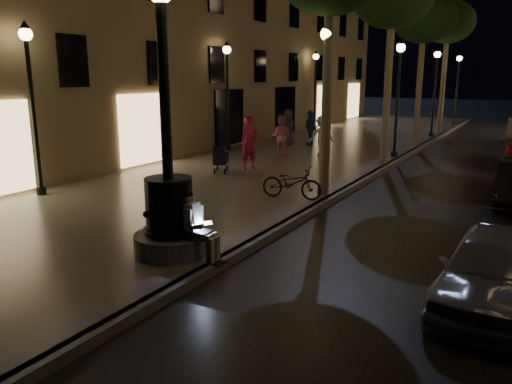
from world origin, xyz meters
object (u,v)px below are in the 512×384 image
Objects in this scene: seated_man_laptop at (196,223)px; fountain_lamppost at (169,203)px; lamp_left_a at (31,88)px; bicycle at (292,183)px; car_front at (492,270)px; pedestrian_pink at (281,136)px; lamp_left_c at (315,80)px; tree_far at (448,23)px; pedestrian_blue at (310,128)px; lamp_curb_a at (326,88)px; lamp_curb_c at (435,81)px; lamp_curb_b at (399,83)px; pedestrian_red at (250,143)px; tree_third at (424,18)px; pedestrian_white at (322,136)px; lamp_curb_d at (457,80)px; pedestrian_dark at (288,127)px; stroller at (221,157)px; lamp_left_b at (227,83)px.

fountain_lamppost is at bearing -180.00° from seated_man_laptop.
lamp_left_a reaches higher than bicycle.
pedestrian_pink reaches higher than car_front.
lamp_left_c is (-6.40, 22.00, 2.02)m from fountain_lamppost.
pedestrian_blue is at bearing -118.10° from tree_far.
lamp_curb_a is 1.00× the size of lamp_curb_c.
bicycle is at bearing -123.16° from lamp_curb_a.
pedestrian_red is at bearing -124.59° from lamp_curb_b.
tree_third is 4.29× the size of pedestrian_white.
lamp_curb_c reaches higher than seated_man_laptop.
lamp_curb_a is 2.86× the size of pedestrian_white.
lamp_left_a is (-7.18, -22.00, -3.20)m from tree_far.
tree_third reaches higher than lamp_curb_d.
tree_far is 23.36m from lamp_left_a.
pedestrian_dark is (-1.56, 6.38, -0.09)m from pedestrian_red.
lamp_curb_b is 1.35× the size of car_front.
lamp_curb_a is at bearing 111.86° from pedestrian_pink.
lamp_curb_c is (0.09, 22.00, 2.34)m from seated_man_laptop.
lamp_curb_d is 1.00× the size of lamp_left_a.
lamp_curb_c is (0.70, 22.00, 2.02)m from fountain_lamppost.
car_front is at bearing -15.83° from pedestrian_blue.
lamp_left_a is 6.47m from stroller.
pedestrian_pink is at bearing -111.79° from lamp_curb_c.
seated_man_laptop is 0.75× the size of pedestrian_dark.
lamp_curb_a is 10.56m from pedestrian_dark.
car_front is at bearing -4.57° from lamp_left_a.
tree_third is 9.74m from lamp_left_b.
pedestrian_pink is (-4.17, 5.57, -2.17)m from lamp_curb_a.
lamp_curb_a is at bearing -90.25° from tree_far.
lamp_curb_c is 9.26m from pedestrian_dark.
tree_third is 11.46m from pedestrian_red.
tree_far is at bearing 71.93° from lamp_left_a.
pedestrian_pink reaches higher than pedestrian_white.
fountain_lamppost is 0.69m from seated_man_laptop.
lamp_curb_d is (-0.08, 6.00, -3.20)m from tree_far.
pedestrian_blue is (-9.38, 14.37, 0.44)m from car_front.
pedestrian_red is at bearing -100.11° from lamp_curb_d.
lamp_curb_d is at bearing 89.83° from seated_man_laptop.
stroller is at bearing 163.22° from lamp_curb_a.
tree_far reaches higher than pedestrian_white.
fountain_lamppost is 8.21m from stroller.
fountain_lamppost is 1.08× the size of lamp_left_a.
fountain_lamppost is 7.00m from lamp_left_a.
tree_far is 4.40× the size of pedestrian_blue.
car_front is (4.87, -28.96, -2.63)m from lamp_curb_d.
lamp_curb_a is 2.75× the size of pedestrian_dark.
lamp_left_a is at bearing -176.27° from pedestrian_red.
pedestrian_pink is (-4.17, -10.43, -2.17)m from lamp_curb_c.
car_front is at bearing 11.89° from seated_man_laptop.
tree_third is at bearing 40.20° from lamp_left_b.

